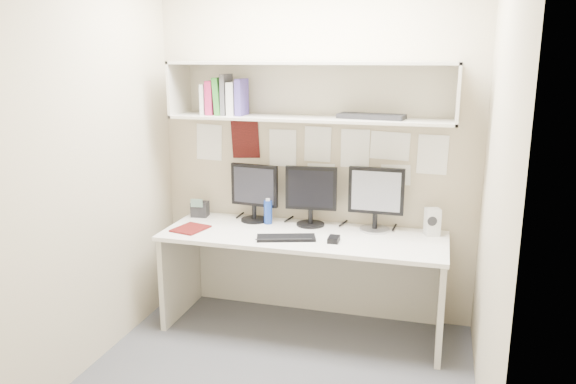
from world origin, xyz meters
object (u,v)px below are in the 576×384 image
(desk, at_px, (303,281))
(maroon_notebook, at_px, (190,229))
(speaker, at_px, (432,222))
(desk_phone, at_px, (200,209))
(monitor_center, at_px, (311,193))
(keyboard, at_px, (286,238))
(monitor_right, at_px, (376,196))
(monitor_left, at_px, (254,190))

(desk, distance_m, maroon_notebook, 0.90)
(desk, height_order, speaker, speaker)
(maroon_notebook, bearing_deg, desk_phone, 116.04)
(desk, relative_size, maroon_notebook, 8.16)
(desk, relative_size, desk_phone, 13.13)
(desk, height_order, desk_phone, desk_phone)
(monitor_center, distance_m, keyboard, 0.45)
(monitor_center, relative_size, desk_phone, 2.90)
(monitor_right, bearing_deg, maroon_notebook, -164.24)
(monitor_right, distance_m, maroon_notebook, 1.36)
(maroon_notebook, distance_m, desk_phone, 0.35)
(monitor_center, height_order, desk_phone, monitor_center)
(monitor_right, relative_size, desk_phone, 3.02)
(monitor_left, height_order, keyboard, monitor_left)
(monitor_center, relative_size, keyboard, 1.10)
(desk, xyz_separation_m, maroon_notebook, (-0.81, -0.13, 0.37))
(keyboard, distance_m, speaker, 1.03)
(monitor_left, bearing_deg, monitor_right, 6.65)
(monitor_right, height_order, keyboard, monitor_right)
(desk, height_order, maroon_notebook, maroon_notebook)
(monitor_center, distance_m, speaker, 0.89)
(desk, bearing_deg, monitor_center, 89.50)
(monitor_left, distance_m, keyboard, 0.56)
(desk, relative_size, monitor_right, 4.35)
(keyboard, xyz_separation_m, maroon_notebook, (-0.73, 0.03, -0.00))
(monitor_right, relative_size, keyboard, 1.15)
(maroon_notebook, bearing_deg, keyboard, 11.15)
(maroon_notebook, bearing_deg, monitor_center, 36.29)
(desk, xyz_separation_m, speaker, (0.88, 0.21, 0.46))
(monitor_right, bearing_deg, desk_phone, -179.05)
(keyboard, distance_m, desk_phone, 0.89)
(monitor_center, bearing_deg, desk_phone, 175.62)
(monitor_right, relative_size, speaker, 2.39)
(monitor_left, distance_m, desk_phone, 0.49)
(monitor_right, xyz_separation_m, maroon_notebook, (-1.29, -0.35, -0.24))
(speaker, bearing_deg, desk, 175.61)
(monitor_right, bearing_deg, speaker, -0.47)
(monitor_left, relative_size, monitor_right, 0.95)
(speaker, bearing_deg, monitor_center, 161.55)
(monitor_left, height_order, speaker, monitor_left)
(speaker, bearing_deg, monitor_left, 161.74)
(monitor_center, bearing_deg, monitor_left, 175.32)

